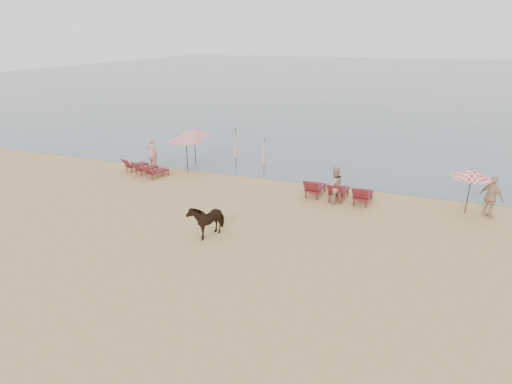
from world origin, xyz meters
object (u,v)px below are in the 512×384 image
umbrella_open_left_b (194,132)px  beachgoer_right_b (491,197)px  lounger_cluster_right (338,191)px  cow (207,219)px  umbrella_open_right (472,173)px  umbrella_closed_right (264,151)px  umbrella_open_left_a (186,137)px  umbrella_closed_left (236,143)px  beachgoer_right_a (334,185)px  beachgoer_left (153,153)px  lounger_cluster_left (144,168)px

umbrella_open_left_b → beachgoer_right_b: bearing=-34.5°
lounger_cluster_right → cow: 7.25m
umbrella_open_right → cow: (-10.22, -6.12, -1.25)m
umbrella_closed_right → cow: bearing=-86.0°
umbrella_closed_right → beachgoer_right_b: (11.77, -3.00, -0.32)m
cow → umbrella_closed_right: bearing=112.3°
umbrella_open_left_a → umbrella_closed_left: bearing=47.2°
umbrella_open_left_a → beachgoer_right_a: 9.51m
umbrella_open_right → beachgoer_left: umbrella_open_right is taller
umbrella_open_left_b → beachgoer_left: bearing=-168.6°
lounger_cluster_left → cow: 9.36m
umbrella_closed_left → beachgoer_right_a: 8.09m
cow → beachgoer_right_b: bearing=46.5°
umbrella_open_left_a → beachgoer_left: size_ratio=1.22×
lounger_cluster_right → cow: size_ratio=2.00×
umbrella_closed_right → cow: umbrella_closed_right is taller
cow → lounger_cluster_left: bearing=158.0°
umbrella_closed_left → umbrella_closed_right: (2.04, -0.51, -0.22)m
umbrella_closed_right → beachgoer_right_a: bearing=-36.8°
lounger_cluster_left → lounger_cluster_right: bearing=19.5°
umbrella_open_left_b → beachgoer_right_b: (16.33, -2.90, -1.15)m
umbrella_open_left_b → umbrella_closed_right: size_ratio=1.17×
umbrella_open_left_a → umbrella_closed_right: bearing=24.9°
umbrella_open_right → lounger_cluster_right: bearing=-172.8°
umbrella_open_left_a → umbrella_open_left_b: bearing=104.1°
umbrella_open_right → umbrella_closed_left: 13.33m
lounger_cluster_left → lounger_cluster_right: 11.49m
umbrella_closed_right → beachgoer_left: bearing=-166.3°
lounger_cluster_right → beachgoer_left: size_ratio=1.72×
lounger_cluster_left → beachgoer_left: size_ratio=1.57×
umbrella_open_right → cow: size_ratio=1.31×
lounger_cluster_left → cow: (7.14, -6.06, 0.30)m
lounger_cluster_right → beachgoer_left: 11.78m
lounger_cluster_right → beachgoer_right_a: size_ratio=1.78×
umbrella_open_left_b → beachgoer_right_b: umbrella_open_left_b is taller
umbrella_open_left_b → umbrella_open_right: bearing=-34.6°
lounger_cluster_right → lounger_cluster_left: bearing=-176.2°
lounger_cluster_right → umbrella_open_right: (5.86, 0.33, 1.47)m
cow → beachgoer_right_b: 12.64m
lounger_cluster_right → umbrella_open_left_b: 10.17m
umbrella_open_left_b → umbrella_closed_right: 4.64m
umbrella_open_left_a → cow: bearing=-51.3°
lounger_cluster_left → beachgoer_right_a: beachgoer_right_a is taller
umbrella_closed_left → umbrella_open_left_a: bearing=-137.7°
umbrella_closed_right → beachgoer_right_b: umbrella_closed_right is taller
lounger_cluster_right → umbrella_open_left_b: size_ratio=1.35×
umbrella_closed_left → beachgoer_left: (-4.64, -2.13, -0.54)m
umbrella_open_left_a → cow: size_ratio=1.42×
lounger_cluster_left → cow: bearing=-19.5°
beachgoer_right_a → beachgoer_right_b: beachgoer_right_b is taller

